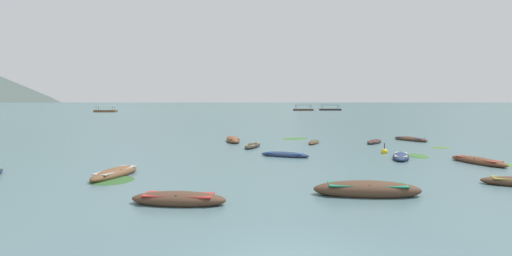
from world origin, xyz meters
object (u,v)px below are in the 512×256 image
at_px(rowboat_1, 374,142).
at_px(rowboat_7, 401,157).
at_px(rowboat_6, 285,155).
at_px(ferry_1, 330,109).
at_px(rowboat_8, 179,199).
at_px(ferry_2, 303,110).
at_px(rowboat_3, 233,140).
at_px(mooring_buoy, 384,152).
at_px(rowboat_0, 115,173).
at_px(ferry_0, 106,111).
at_px(rowboat_4, 367,190).
at_px(rowboat_11, 478,161).
at_px(rowboat_2, 314,142).
at_px(rowboat_9, 253,146).
at_px(rowboat_10, 411,139).

distance_m(rowboat_1, rowboat_7, 9.90).
bearing_deg(rowboat_6, ferry_1, 82.15).
height_order(rowboat_8, ferry_2, ferry_2).
height_order(rowboat_3, mooring_buoy, mooring_buoy).
distance_m(rowboat_0, ferry_0, 127.81).
bearing_deg(rowboat_0, rowboat_3, 77.52).
height_order(rowboat_4, rowboat_8, rowboat_4).
bearing_deg(rowboat_1, rowboat_6, -131.74).
bearing_deg(ferry_2, rowboat_11, -87.92).
height_order(rowboat_6, ferry_2, ferry_2).
bearing_deg(rowboat_7, ferry_1, 85.47).
distance_m(rowboat_2, rowboat_6, 9.28).
distance_m(rowboat_8, rowboat_9, 18.55).
height_order(rowboat_0, rowboat_1, rowboat_0).
bearing_deg(rowboat_7, rowboat_4, -112.95).
xyz_separation_m(rowboat_1, rowboat_8, (-12.56, -22.58, 0.05)).
bearing_deg(ferry_0, rowboat_6, -58.77).
relative_size(rowboat_1, rowboat_8, 0.83).
xyz_separation_m(rowboat_3, ferry_0, (-59.76, 97.36, 0.23)).
bearing_deg(rowboat_8, rowboat_3, 92.45).
xyz_separation_m(rowboat_1, rowboat_7, (-0.42, -9.89, 0.02)).
relative_size(rowboat_3, rowboat_11, 0.99).
relative_size(rowboat_11, mooring_buoy, 4.50).
bearing_deg(rowboat_9, ferry_1, 80.66).
bearing_deg(rowboat_2, rowboat_6, -107.04).
bearing_deg(rowboat_9, rowboat_7, -28.25).
xyz_separation_m(rowboat_7, rowboat_9, (-10.82, 5.82, -0.02)).
xyz_separation_m(rowboat_9, rowboat_10, (15.45, 6.83, 0.02)).
distance_m(rowboat_3, rowboat_11, 20.98).
xyz_separation_m(rowboat_0, mooring_buoy, (16.59, 10.48, -0.08)).
height_order(ferry_2, mooring_buoy, ferry_2).
height_order(rowboat_2, rowboat_4, rowboat_4).
height_order(rowboat_0, ferry_1, ferry_1).
bearing_deg(rowboat_3, rowboat_8, -87.55).
height_order(rowboat_6, rowboat_10, rowboat_10).
bearing_deg(rowboat_4, rowboat_2, 92.23).
height_order(rowboat_11, ferry_1, ferry_1).
height_order(rowboat_3, rowboat_6, rowboat_3).
height_order(rowboat_2, rowboat_11, rowboat_11).
height_order(rowboat_4, rowboat_9, rowboat_4).
bearing_deg(mooring_buoy, rowboat_8, -127.02).
bearing_deg(rowboat_4, ferry_1, 84.06).
xyz_separation_m(rowboat_9, ferry_1, (21.78, 132.41, 0.31)).
relative_size(rowboat_8, rowboat_11, 0.90).
bearing_deg(rowboat_0, rowboat_8, -46.17).
distance_m(rowboat_7, ferry_2, 134.12).
distance_m(rowboat_3, ferry_1, 130.50).
bearing_deg(ferry_1, rowboat_10, -92.88).
distance_m(rowboat_3, rowboat_8, 22.68).
height_order(rowboat_4, rowboat_11, rowboat_4).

